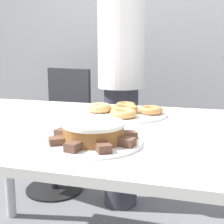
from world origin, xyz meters
name	(u,v)px	position (x,y,z in m)	size (l,w,h in m)	color
wall_back	(168,21)	(0.00, 1.60, 1.30)	(8.00, 0.05, 2.60)	#A8AAAD
table	(119,146)	(0.00, 0.00, 0.68)	(1.79, 0.99, 0.76)	silver
person_standing	(121,76)	(-0.20, 0.80, 0.90)	(0.30, 0.30, 1.68)	#383842
office_chair_left	(58,132)	(-0.73, 0.93, 0.44)	(0.53, 0.53, 0.92)	black
plate_cake	(94,142)	(-0.02, -0.24, 0.77)	(0.32, 0.32, 0.01)	white
plate_donuts	(125,114)	(-0.04, 0.24, 0.77)	(0.40, 0.40, 0.01)	white
frosted_cake	(94,131)	(-0.02, -0.24, 0.80)	(0.20, 0.20, 0.06)	brown
lamington_0	(73,147)	(-0.05, -0.35, 0.79)	(0.05, 0.05, 0.03)	brown
lamington_1	(104,148)	(0.04, -0.34, 0.78)	(0.06, 0.06, 0.03)	brown
lamington_2	(127,142)	(0.09, -0.26, 0.78)	(0.06, 0.05, 0.03)	brown
lamington_3	(128,135)	(0.08, -0.17, 0.78)	(0.07, 0.07, 0.02)	brown
lamington_4	(111,129)	(0.00, -0.12, 0.78)	(0.06, 0.06, 0.03)	#513828
lamington_5	(86,128)	(-0.09, -0.14, 0.78)	(0.07, 0.07, 0.03)	#513828
lamington_6	(64,133)	(-0.14, -0.21, 0.78)	(0.06, 0.06, 0.03)	brown
lamington_7	(57,141)	(-0.12, -0.30, 0.78)	(0.07, 0.07, 0.02)	brown
donut_0	(125,109)	(-0.04, 0.24, 0.79)	(0.13, 0.13, 0.04)	#C68447
donut_1	(151,110)	(0.09, 0.25, 0.79)	(0.11, 0.11, 0.03)	#C68447
donut_2	(126,105)	(-0.06, 0.35, 0.79)	(0.10, 0.10, 0.03)	#C68447
donut_3	(99,108)	(-0.16, 0.23, 0.79)	(0.11, 0.11, 0.04)	#E5AD66
donut_4	(123,113)	(-0.02, 0.14, 0.79)	(0.12, 0.12, 0.03)	tan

